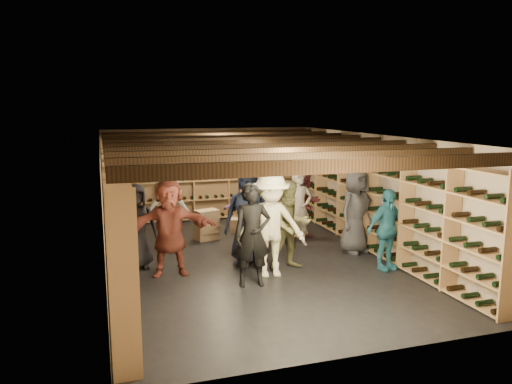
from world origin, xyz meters
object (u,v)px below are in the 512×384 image
at_px(person_1, 252,235).
at_px(person_4, 387,230).
at_px(person_5, 169,227).
at_px(person_9, 168,210).
at_px(person_7, 299,209).
at_px(crate_loose, 295,232).
at_px(crate_stack_right, 241,225).
at_px(crate_stack_left, 207,225).
at_px(person_10, 251,216).
at_px(person_0, 136,226).
at_px(person_12, 356,211).
at_px(person_11, 257,210).
at_px(person_8, 306,204).
at_px(person_3, 271,225).
at_px(person_6, 249,216).
at_px(person_2, 290,225).

relative_size(person_1, person_4, 1.15).
xyz_separation_m(person_5, person_9, (0.18, 1.65, -0.03)).
bearing_deg(person_7, crate_loose, 72.33).
height_order(crate_stack_right, person_7, person_7).
distance_m(crate_stack_left, person_1, 3.12).
bearing_deg(person_10, crate_stack_right, 97.86).
distance_m(person_0, person_4, 4.60).
relative_size(person_7, person_12, 0.93).
bearing_deg(person_11, crate_stack_left, 163.64).
relative_size(person_4, person_8, 0.93).
bearing_deg(person_4, person_11, 115.36).
relative_size(crate_stack_right, person_0, 0.36).
distance_m(crate_stack_left, person_5, 2.46).
xyz_separation_m(crate_stack_left, person_0, (-1.65, -1.55, 0.45)).
xyz_separation_m(person_0, person_9, (0.72, 1.08, 0.05)).
height_order(person_11, person_12, person_12).
bearing_deg(person_9, person_1, -62.50).
height_order(person_8, person_10, person_8).
relative_size(person_11, person_12, 0.89).
bearing_deg(crate_stack_right, person_4, -61.97).
height_order(person_3, person_6, person_3).
bearing_deg(person_7, person_12, -45.37).
height_order(person_2, person_3, person_3).
relative_size(person_0, person_4, 1.06).
height_order(crate_stack_right, person_3, person_3).
height_order(person_4, person_8, person_8).
xyz_separation_m(crate_loose, person_4, (0.68, -2.78, 0.67)).
relative_size(crate_stack_left, person_8, 0.42).
height_order(person_10, person_12, person_12).
bearing_deg(person_12, crate_loose, 88.36).
bearing_deg(person_0, person_8, 15.40).
xyz_separation_m(crate_stack_right, crate_loose, (1.14, -0.64, -0.08)).
relative_size(person_4, person_9, 0.89).
height_order(person_0, person_10, person_10).
bearing_deg(person_9, person_8, 3.32).
height_order(crate_stack_right, person_1, person_1).
xyz_separation_m(person_9, person_10, (1.55, -0.90, -0.04)).
xyz_separation_m(crate_stack_left, person_10, (0.62, -1.38, 0.46)).
relative_size(person_0, person_11, 1.03).
bearing_deg(person_6, person_11, 87.67).
height_order(crate_stack_right, person_5, person_5).
xyz_separation_m(person_1, person_4, (2.59, 0.06, -0.11)).
bearing_deg(person_0, person_5, -46.09).
xyz_separation_m(crate_loose, person_12, (0.66, -1.65, 0.78)).
relative_size(crate_stack_right, person_6, 0.31).
distance_m(person_1, person_4, 2.59).
xyz_separation_m(crate_stack_right, person_2, (0.16, -2.85, 0.65)).
distance_m(crate_loose, person_8, 0.81).
distance_m(person_7, person_9, 2.79).
bearing_deg(person_4, person_2, 148.81).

